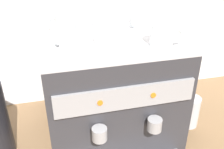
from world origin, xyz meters
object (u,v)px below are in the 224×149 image
object	(u,v)px
espresso_machine	(112,90)
ceramic_cup_4	(58,35)
ceramic_cup_2	(84,21)
ceramic_cup_0	(63,24)
ceramic_bowl_1	(115,27)
ceramic_cup_1	(137,19)
ceramic_bowl_0	(111,38)
ceramic_cup_3	(163,35)
milk_pitcher	(190,111)

from	to	relation	value
espresso_machine	ceramic_cup_4	size ratio (longest dim) A/B	5.70
ceramic_cup_2	ceramic_cup_0	bearing A→B (deg)	-155.07
ceramic_cup_0	ceramic_cup_2	distance (m)	0.10
ceramic_bowl_1	ceramic_cup_1	bearing A→B (deg)	17.38
espresso_machine	ceramic_bowl_0	xyz separation A→B (m)	(-0.02, -0.05, 0.26)
ceramic_cup_0	ceramic_cup_3	distance (m)	0.41
ceramic_cup_0	ceramic_cup_4	size ratio (longest dim) A/B	1.07
milk_pitcher	ceramic_cup_1	bearing A→B (deg)	145.56
ceramic_cup_0	ceramic_cup_3	bearing A→B (deg)	-33.11
ceramic_cup_1	espresso_machine	bearing A→B (deg)	-139.28
ceramic_cup_3	ceramic_bowl_1	size ratio (longest dim) A/B	1.07
ceramic_bowl_0	milk_pitcher	xyz separation A→B (m)	(0.40, 0.01, -0.42)
ceramic_bowl_1	milk_pitcher	size ratio (longest dim) A/B	0.76
ceramic_cup_1	milk_pitcher	size ratio (longest dim) A/B	0.55
ceramic_cup_1	ceramic_bowl_0	world-z (taller)	ceramic_cup_1
ceramic_cup_0	ceramic_cup_3	size ratio (longest dim) A/B	0.84
ceramic_cup_3	ceramic_bowl_0	world-z (taller)	ceramic_cup_3
espresso_machine	ceramic_cup_3	xyz separation A→B (m)	(0.16, -0.12, 0.28)
espresso_machine	ceramic_cup_1	size ratio (longest dim) A/B	6.53
espresso_machine	ceramic_cup_2	distance (m)	0.32
espresso_machine	ceramic_cup_0	xyz separation A→B (m)	(-0.18, 0.10, 0.28)
ceramic_cup_3	ceramic_cup_1	bearing A→B (deg)	94.00
ceramic_cup_2	ceramic_bowl_0	bearing A→B (deg)	-68.56
ceramic_cup_0	ceramic_bowl_1	bearing A→B (deg)	-3.88
ceramic_cup_0	ceramic_bowl_0	size ratio (longest dim) A/B	0.82
ceramic_cup_0	ceramic_bowl_0	bearing A→B (deg)	-42.30
ceramic_cup_0	ceramic_cup_4	distance (m)	0.11
ceramic_cup_2	ceramic_bowl_0	size ratio (longest dim) A/B	0.78
ceramic_cup_0	ceramic_cup_1	world-z (taller)	ceramic_cup_0
ceramic_bowl_1	ceramic_cup_0	bearing A→B (deg)	176.12
ceramic_cup_1	ceramic_cup_4	bearing A→B (deg)	-160.32
ceramic_cup_4	ceramic_cup_3	bearing A→B (deg)	-17.38
ceramic_cup_3	ceramic_bowl_1	distance (m)	0.24
ceramic_bowl_1	espresso_machine	bearing A→B (deg)	-111.62
ceramic_cup_4	milk_pitcher	bearing A→B (deg)	-3.61
ceramic_cup_2	ceramic_bowl_0	world-z (taller)	ceramic_cup_2
ceramic_cup_3	espresso_machine	bearing A→B (deg)	143.65
espresso_machine	ceramic_cup_1	bearing A→B (deg)	40.72
ceramic_cup_2	ceramic_bowl_1	xyz separation A→B (m)	(0.13, -0.06, -0.02)
ceramic_cup_3	ceramic_cup_4	xyz separation A→B (m)	(-0.37, 0.12, -0.01)
ceramic_cup_3	milk_pitcher	world-z (taller)	ceramic_cup_3
espresso_machine	ceramic_cup_2	xyz separation A→B (m)	(-0.09, 0.15, 0.27)
espresso_machine	ceramic_cup_1	xyz separation A→B (m)	(0.14, 0.12, 0.27)
ceramic_cup_4	ceramic_cup_0	bearing A→B (deg)	75.32
ceramic_cup_4	milk_pitcher	xyz separation A→B (m)	(0.59, -0.04, -0.43)
ceramic_cup_1	ceramic_bowl_1	bearing A→B (deg)	-162.62
ceramic_cup_3	ceramic_cup_4	bearing A→B (deg)	162.62
espresso_machine	ceramic_cup_3	bearing A→B (deg)	-36.35
ceramic_bowl_0	ceramic_bowl_1	bearing A→B (deg)	69.55
ceramic_cup_2	milk_pitcher	world-z (taller)	ceramic_cup_2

